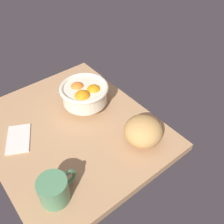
% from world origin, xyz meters
% --- Properties ---
extents(ground_plane, '(0.67, 0.58, 0.03)m').
position_xyz_m(ground_plane, '(0.00, 0.00, -0.01)').
color(ground_plane, tan).
extents(fruit_bowl, '(0.19, 0.19, 0.11)m').
position_xyz_m(fruit_bowl, '(-0.06, 0.11, 0.06)').
color(fruit_bowl, beige).
rests_on(fruit_bowl, ground).
extents(bread_loaf, '(0.19, 0.19, 0.09)m').
position_xyz_m(bread_loaf, '(0.21, 0.16, 0.05)').
color(bread_loaf, tan).
rests_on(bread_loaf, ground).
extents(napkin_folded, '(0.15, 0.13, 0.01)m').
position_xyz_m(napkin_folded, '(-0.07, -0.17, 0.00)').
color(napkin_folded, silver).
rests_on(napkin_folded, ground).
extents(mug, '(0.09, 0.13, 0.08)m').
position_xyz_m(mug, '(0.21, -0.18, 0.04)').
color(mug, '#50855B').
rests_on(mug, ground).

